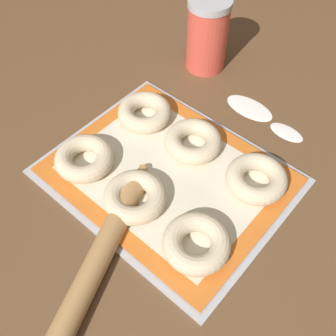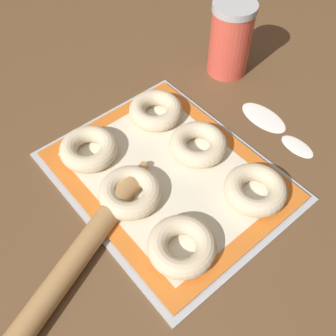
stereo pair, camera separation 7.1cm
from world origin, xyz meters
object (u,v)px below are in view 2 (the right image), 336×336
object	(u,v)px
bagel_front_right	(182,246)
bagel_back_center	(198,144)
bagel_front_center	(130,192)
baking_tray	(168,176)
flour_canister	(230,39)
rolling_pin	(68,270)
bagel_front_left	(89,149)
bagel_back_left	(156,110)
bagel_back_right	(255,190)

from	to	relation	value
bagel_front_right	bagel_back_center	xyz separation A→B (m)	(-0.15, 0.17, 0.00)
bagel_front_center	bagel_back_center	world-z (taller)	same
baking_tray	flour_canister	size ratio (longest dim) A/B	2.58
bagel_front_center	rolling_pin	xyz separation A→B (m)	(0.05, -0.17, -0.01)
bagel_front_center	flour_canister	xyz separation A→B (m)	(-0.16, 0.42, 0.06)
bagel_front_left	bagel_back_left	world-z (taller)	same
baking_tray	rolling_pin	bearing A→B (deg)	-78.91
bagel_front_center	baking_tray	bearing A→B (deg)	88.88
rolling_pin	bagel_front_left	bearing A→B (deg)	138.82
bagel_back_right	baking_tray	bearing A→B (deg)	-147.58
bagel_front_right	bagel_back_left	size ratio (longest dim) A/B	1.00
baking_tray	rolling_pin	size ratio (longest dim) A/B	0.97
bagel_front_center	bagel_back_left	distance (m)	0.22
bagel_front_right	baking_tray	bearing A→B (deg)	147.72
bagel_front_center	bagel_back_right	world-z (taller)	same
baking_tray	bagel_front_center	world-z (taller)	bagel_front_center
bagel_back_left	bagel_back_right	bearing A→B (deg)	1.77
bagel_front_left	bagel_back_left	distance (m)	0.17
baking_tray	bagel_front_center	distance (m)	0.09
bagel_front_left	bagel_back_right	bearing A→B (deg)	32.58
bagel_front_left	bagel_back_right	size ratio (longest dim) A/B	1.00
bagel_front_left	bagel_front_center	size ratio (longest dim) A/B	1.00
bagel_back_center	bagel_front_left	bearing A→B (deg)	-127.19
bagel_front_center	bagel_front_right	xyz separation A→B (m)	(0.14, 0.00, 0.00)
bagel_back_right	rolling_pin	size ratio (longest dim) A/B	0.25
flour_canister	bagel_front_left	bearing A→B (deg)	-86.99
bagel_front_center	bagel_back_right	distance (m)	0.23
bagel_back_right	flour_canister	size ratio (longest dim) A/B	0.67
bagel_front_left	bagel_back_left	size ratio (longest dim) A/B	1.00
bagel_back_right	rolling_pin	bearing A→B (deg)	-104.98
bagel_back_left	bagel_back_center	bearing A→B (deg)	1.57
bagel_back_left	flour_canister	xyz separation A→B (m)	(-0.02, 0.24, 0.06)
bagel_back_right	rolling_pin	xyz separation A→B (m)	(-0.09, -0.35, -0.01)
bagel_back_center	bagel_back_right	xyz separation A→B (m)	(0.15, 0.01, 0.00)
bagel_front_left	rolling_pin	xyz separation A→B (m)	(0.19, -0.17, -0.01)
bagel_front_left	flour_canister	bearing A→B (deg)	93.01
bagel_front_right	bagel_back_left	xyz separation A→B (m)	(-0.28, 0.17, 0.00)
bagel_front_center	flour_canister	bearing A→B (deg)	110.97
bagel_back_left	bagel_back_center	size ratio (longest dim) A/B	1.00
baking_tray	bagel_front_center	xyz separation A→B (m)	(-0.00, -0.09, 0.02)
baking_tray	flour_canister	distance (m)	0.37
bagel_back_center	bagel_back_right	world-z (taller)	same
bagel_front_center	bagel_back_left	xyz separation A→B (m)	(-0.14, 0.17, 0.00)
bagel_back_right	bagel_back_center	bearing A→B (deg)	-178.06
bagel_back_center	bagel_back_left	bearing A→B (deg)	-178.43
flour_canister	rolling_pin	bearing A→B (deg)	-70.04
bagel_front_center	bagel_front_right	world-z (taller)	same
baking_tray	bagel_back_left	xyz separation A→B (m)	(-0.14, 0.08, 0.02)
baking_tray	flour_canister	bearing A→B (deg)	116.28
bagel_front_left	rolling_pin	bearing A→B (deg)	-41.18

